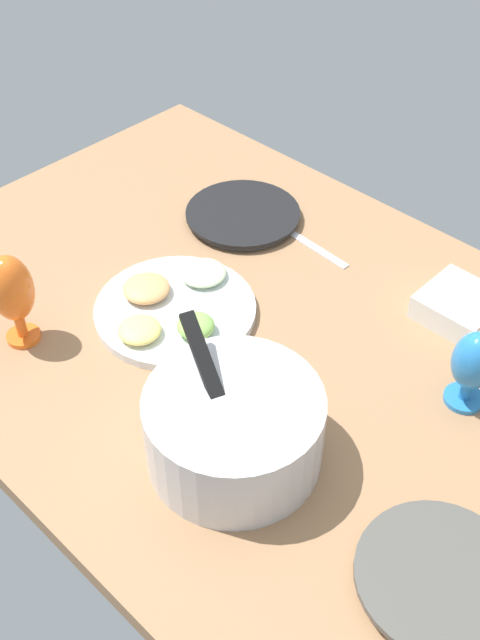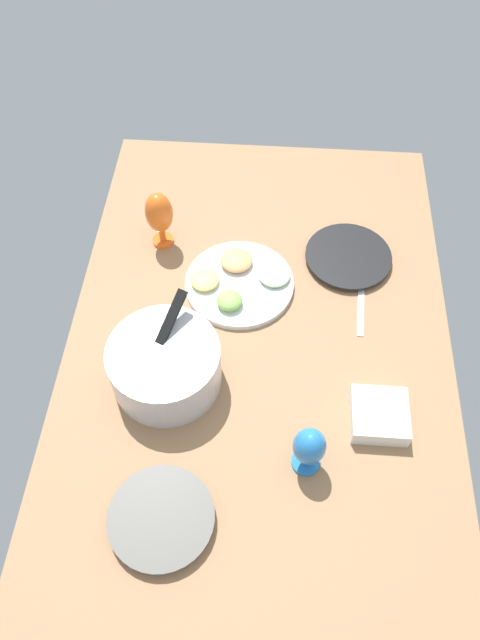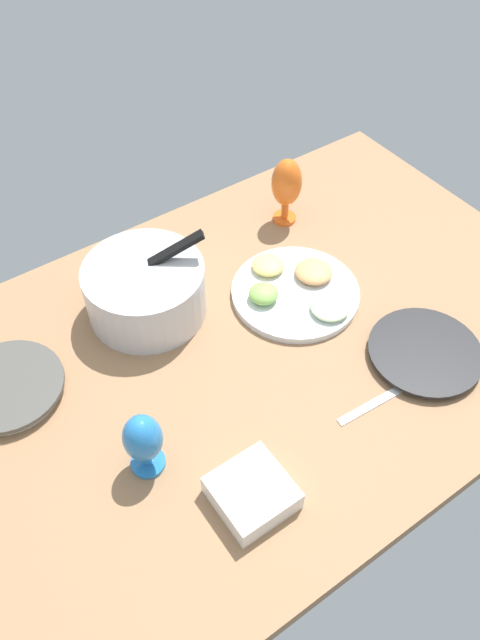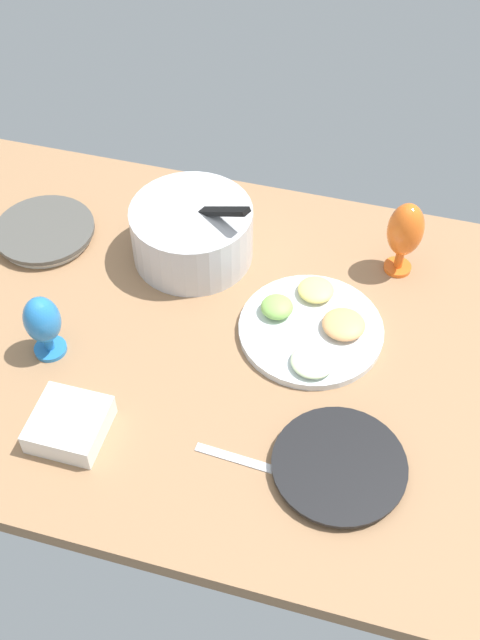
% 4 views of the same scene
% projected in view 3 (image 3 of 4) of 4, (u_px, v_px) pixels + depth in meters
% --- Properties ---
extents(ground_plane, '(1.60, 1.04, 0.04)m').
position_uv_depth(ground_plane, '(252.00, 350.00, 1.46)').
color(ground_plane, '#99704C').
extents(dinner_plate_left, '(0.24, 0.24, 0.03)m').
position_uv_depth(dinner_plate_left, '(8.00, 388.00, 1.35)').
color(dinner_plate_left, silver).
rests_on(dinner_plate_left, ground_plane).
extents(dinner_plate_right, '(0.26, 0.26, 0.02)m').
position_uv_depth(dinner_plate_right, '(425.00, 353.00, 1.41)').
color(dinner_plate_right, '#4C4C51').
rests_on(dinner_plate_right, ground_plane).
extents(mixing_bowl, '(0.29, 0.28, 0.20)m').
position_uv_depth(mixing_bowl, '(145.00, 288.00, 1.46)').
color(mixing_bowl, silver).
rests_on(mixing_bowl, ground_plane).
extents(fruit_platter, '(0.31, 0.31, 0.05)m').
position_uv_depth(fruit_platter, '(296.00, 290.00, 1.54)').
color(fruit_platter, silver).
rests_on(fruit_platter, ground_plane).
extents(hurricane_glass_orange, '(0.08, 0.08, 0.19)m').
position_uv_depth(hurricane_glass_orange, '(287.00, 185.00, 1.65)').
color(hurricane_glass_orange, orange).
rests_on(hurricane_glass_orange, ground_plane).
extents(hurricane_glass_blue, '(0.08, 0.08, 0.16)m').
position_uv_depth(hurricane_glass_blue, '(143.00, 440.00, 1.17)').
color(hurricane_glass_blue, '#287AC6').
rests_on(hurricane_glass_blue, ground_plane).
extents(square_bowl_white, '(0.14, 0.14, 0.05)m').
position_uv_depth(square_bowl_white, '(252.00, 492.00, 1.17)').
color(square_bowl_white, white).
rests_on(square_bowl_white, ground_plane).
extents(fork_by_right_plate, '(0.18, 0.03, 0.01)m').
position_uv_depth(fork_by_right_plate, '(373.00, 404.00, 1.33)').
color(fork_by_right_plate, silver).
rests_on(fork_by_right_plate, ground_plane).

